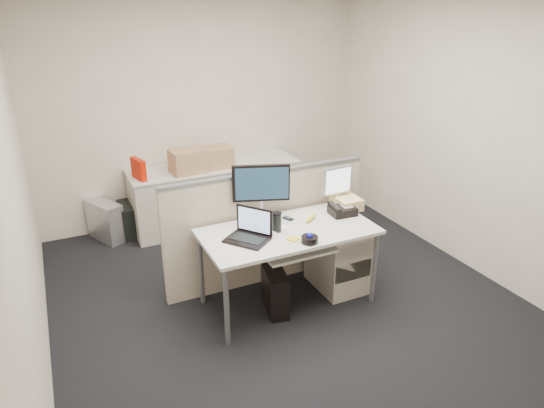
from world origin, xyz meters
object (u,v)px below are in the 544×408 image
monitor_main (261,192)px  laptop (247,227)px  desk (288,237)px  desk_phone (342,211)px

monitor_main → laptop: (-0.29, -0.36, -0.13)m
desk → laptop: bearing=-174.9°
laptop → desk_phone: 1.01m
desk → monitor_main: (-0.11, 0.32, 0.32)m
monitor_main → desk_phone: monitor_main is taller
monitor_main → laptop: 0.47m
desk → monitor_main: 0.47m
laptop → desk_phone: size_ratio=1.46×
desk → laptop: laptop is taller
monitor_main → desk: bearing=-51.5°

